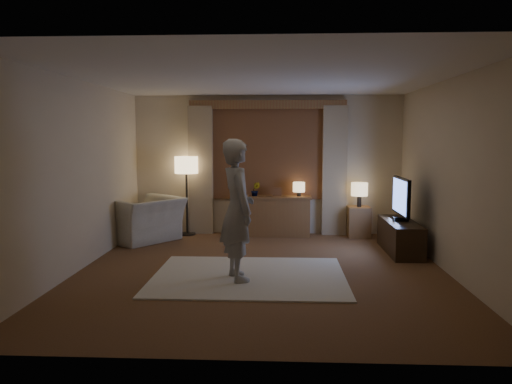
# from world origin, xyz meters

# --- Properties ---
(room) EXTENTS (5.04, 5.54, 2.64)m
(room) POSITION_xyz_m (0.00, 0.50, 1.33)
(room) COLOR brown
(room) RESTS_ON ground
(rug) EXTENTS (2.50, 2.00, 0.02)m
(rug) POSITION_xyz_m (-0.16, -0.29, 0.01)
(rug) COLOR beige
(rug) RESTS_ON floor
(sideboard) EXTENTS (1.20, 0.40, 0.70)m
(sideboard) POSITION_xyz_m (0.19, 2.50, 0.35)
(sideboard) COLOR brown
(sideboard) RESTS_ON floor
(picture_frame) EXTENTS (0.16, 0.02, 0.20)m
(picture_frame) POSITION_xyz_m (0.19, 2.50, 0.80)
(picture_frame) COLOR brown
(picture_frame) RESTS_ON sideboard
(plant) EXTENTS (0.17, 0.13, 0.30)m
(plant) POSITION_xyz_m (-0.21, 2.50, 0.85)
(plant) COLOR #999999
(plant) RESTS_ON sideboard
(table_lamp_sideboard) EXTENTS (0.22, 0.22, 0.30)m
(table_lamp_sideboard) POSITION_xyz_m (0.59, 2.50, 0.90)
(table_lamp_sideboard) COLOR black
(table_lamp_sideboard) RESTS_ON sideboard
(floor_lamp) EXTENTS (0.43, 0.43, 1.47)m
(floor_lamp) POSITION_xyz_m (-1.50, 2.50, 1.23)
(floor_lamp) COLOR black
(floor_lamp) RESTS_ON floor
(armchair) EXTENTS (1.54, 1.56, 0.77)m
(armchair) POSITION_xyz_m (-2.15, 1.90, 0.38)
(armchair) COLOR beige
(armchair) RESTS_ON floor
(side_table) EXTENTS (0.40, 0.40, 0.56)m
(side_table) POSITION_xyz_m (1.68, 2.45, 0.28)
(side_table) COLOR brown
(side_table) RESTS_ON floor
(table_lamp_side) EXTENTS (0.30, 0.30, 0.44)m
(table_lamp_side) POSITION_xyz_m (1.68, 2.45, 0.87)
(table_lamp_side) COLOR black
(table_lamp_side) RESTS_ON side_table
(tv_stand) EXTENTS (0.45, 1.40, 0.50)m
(tv_stand) POSITION_xyz_m (2.15, 1.24, 0.25)
(tv_stand) COLOR black
(tv_stand) RESTS_ON floor
(tv) EXTENTS (0.23, 0.95, 0.69)m
(tv) POSITION_xyz_m (2.15, 1.24, 0.88)
(tv) COLOR black
(tv) RESTS_ON tv_stand
(person) EXTENTS (0.63, 0.76, 1.78)m
(person) POSITION_xyz_m (-0.29, -0.44, 0.91)
(person) COLOR #AEAAA1
(person) RESTS_ON rug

